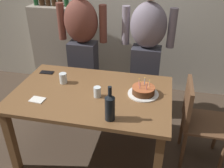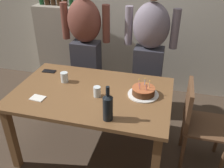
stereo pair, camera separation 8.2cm
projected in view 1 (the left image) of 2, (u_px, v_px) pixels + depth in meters
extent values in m
plane|color=#47382B|center=(94.00, 149.00, 2.71)|extent=(10.00, 10.00, 0.00)
cube|color=beige|center=(122.00, 0.00, 3.38)|extent=(5.20, 0.10, 2.60)
cube|color=brown|center=(92.00, 94.00, 2.35)|extent=(1.50, 0.96, 0.03)
cube|color=brown|center=(11.00, 142.00, 2.31)|extent=(0.07, 0.07, 0.70)
cube|color=brown|center=(158.00, 166.00, 2.06)|extent=(0.07, 0.07, 0.70)
cube|color=brown|center=(49.00, 96.00, 3.01)|extent=(0.07, 0.07, 0.70)
cube|color=brown|center=(162.00, 110.00, 2.75)|extent=(0.07, 0.07, 0.70)
cylinder|color=white|center=(143.00, 94.00, 2.31)|extent=(0.29, 0.29, 0.01)
cylinder|color=#512D19|center=(143.00, 90.00, 2.29)|extent=(0.21, 0.21, 0.06)
cylinder|color=#B75B33|center=(144.00, 87.00, 2.27)|extent=(0.21, 0.21, 0.01)
cylinder|color=beige|center=(149.00, 84.00, 2.26)|extent=(0.01, 0.01, 0.06)
sphere|color=#F9C64C|center=(150.00, 80.00, 2.24)|extent=(0.01, 0.01, 0.01)
cylinder|color=#93B7DB|center=(145.00, 81.00, 2.30)|extent=(0.01, 0.01, 0.06)
sphere|color=#F9C64C|center=(145.00, 78.00, 2.28)|extent=(0.01, 0.01, 0.01)
cylinder|color=pink|center=(139.00, 83.00, 2.28)|extent=(0.01, 0.01, 0.06)
sphere|color=#F9C64C|center=(139.00, 79.00, 2.26)|extent=(0.01, 0.01, 0.01)
cylinder|color=pink|center=(140.00, 86.00, 2.23)|extent=(0.01, 0.01, 0.06)
sphere|color=#F9C64C|center=(140.00, 82.00, 2.21)|extent=(0.01, 0.01, 0.01)
cylinder|color=pink|center=(146.00, 87.00, 2.21)|extent=(0.01, 0.01, 0.06)
sphere|color=#F9C64C|center=(147.00, 83.00, 2.19)|extent=(0.01, 0.01, 0.01)
cylinder|color=silver|center=(97.00, 92.00, 2.25)|extent=(0.07, 0.07, 0.10)
cylinder|color=silver|center=(63.00, 78.00, 2.48)|extent=(0.07, 0.07, 0.11)
cylinder|color=black|center=(110.00, 109.00, 1.93)|extent=(0.08, 0.08, 0.20)
cone|color=black|center=(110.00, 96.00, 1.88)|extent=(0.08, 0.08, 0.03)
cylinder|color=black|center=(110.00, 91.00, 1.85)|extent=(0.03, 0.03, 0.07)
cube|color=black|center=(47.00, 72.00, 2.69)|extent=(0.15, 0.08, 0.01)
cube|color=white|center=(37.00, 100.00, 2.22)|extent=(0.14, 0.11, 0.01)
cube|color=#33333D|center=(84.00, 76.00, 3.24)|extent=(0.34, 0.23, 0.92)
ellipsoid|color=brown|center=(81.00, 21.00, 2.88)|extent=(0.41, 0.27, 0.52)
cylinder|color=brown|center=(103.00, 24.00, 2.87)|extent=(0.09, 0.09, 0.44)
cylinder|color=brown|center=(61.00, 21.00, 2.97)|extent=(0.09, 0.09, 0.44)
cube|color=#33333D|center=(144.00, 82.00, 3.09)|extent=(0.34, 0.23, 0.92)
ellipsoid|color=slate|center=(148.00, 25.00, 2.73)|extent=(0.41, 0.27, 0.52)
cylinder|color=slate|center=(172.00, 28.00, 2.72)|extent=(0.09, 0.09, 0.44)
cylinder|color=slate|center=(126.00, 26.00, 2.82)|extent=(0.09, 0.09, 0.44)
cube|color=brown|center=(205.00, 123.00, 2.38)|extent=(0.42, 0.42, 0.02)
cube|color=brown|center=(188.00, 102.00, 2.31)|extent=(0.04, 0.40, 0.40)
cylinder|color=brown|center=(222.00, 157.00, 2.31)|extent=(0.04, 0.04, 0.45)
cylinder|color=brown|center=(217.00, 132.00, 2.62)|extent=(0.04, 0.04, 0.45)
cylinder|color=brown|center=(183.00, 151.00, 2.38)|extent=(0.04, 0.04, 0.45)
cylinder|color=brown|center=(182.00, 127.00, 2.69)|extent=(0.04, 0.04, 0.45)
cube|color=#9E9384|center=(56.00, 47.00, 3.71)|extent=(0.64, 0.30, 1.22)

